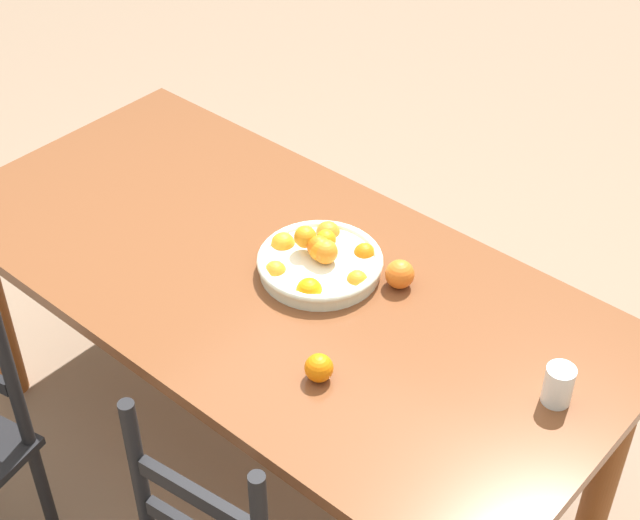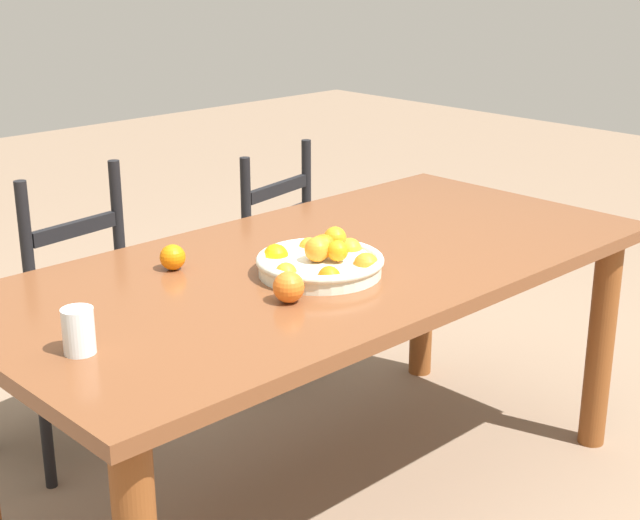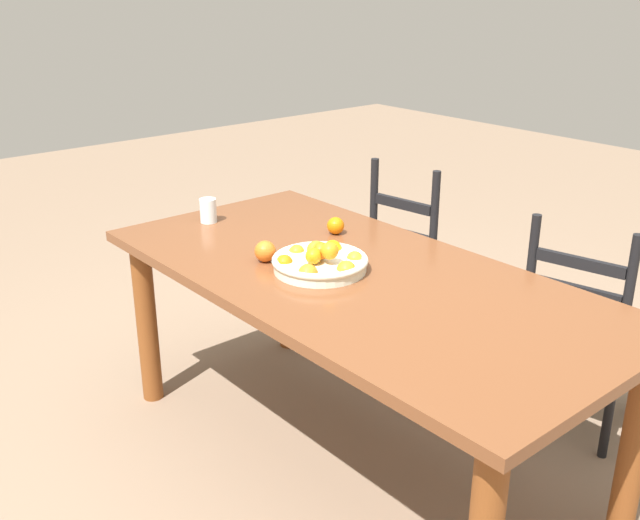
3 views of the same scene
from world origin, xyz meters
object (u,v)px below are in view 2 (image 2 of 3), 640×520
at_px(orange_loose_0, 289,287).
at_px(chair_by_cabinet, 59,330).
at_px(drinking_glass, 79,331).
at_px(dining_table, 325,295).
at_px(orange_loose_1, 173,257).
at_px(chair_near_window, 249,265).
at_px(fruit_bowl, 321,261).

bearing_deg(orange_loose_0, chair_by_cabinet, 97.43).
height_order(chair_by_cabinet, drinking_glass, chair_by_cabinet).
relative_size(dining_table, drinking_glass, 19.40).
distance_m(orange_loose_0, orange_loose_1, 0.40).
height_order(dining_table, chair_by_cabinet, chair_by_cabinet).
bearing_deg(orange_loose_1, dining_table, -31.52).
bearing_deg(chair_near_window, orange_loose_1, 27.30).
bearing_deg(orange_loose_1, drinking_glass, -146.18).
xyz_separation_m(chair_near_window, orange_loose_1, (-0.78, -0.63, 0.37)).
xyz_separation_m(dining_table, orange_loose_1, (-0.36, 0.22, 0.14)).
relative_size(chair_near_window, fruit_bowl, 2.68).
bearing_deg(drinking_glass, chair_by_cabinet, 65.41).
height_order(dining_table, drinking_glass, drinking_glass).
bearing_deg(fruit_bowl, chair_by_cabinet, 110.56).
relative_size(chair_by_cabinet, fruit_bowl, 2.87).
height_order(orange_loose_0, drinking_glass, drinking_glass).
distance_m(chair_by_cabinet, drinking_glass, 1.04).
height_order(chair_near_window, orange_loose_1, chair_near_window).
distance_m(dining_table, fruit_bowl, 0.19).
height_order(chair_near_window, orange_loose_0, chair_near_window).
relative_size(fruit_bowl, drinking_glass, 3.35).
bearing_deg(chair_near_window, drinking_glass, 25.43).
height_order(dining_table, chair_near_window, chair_near_window).
xyz_separation_m(dining_table, chair_by_cabinet, (-0.42, 0.79, -0.22)).
height_order(orange_loose_0, orange_loose_1, orange_loose_0).
height_order(chair_near_window, drinking_glass, chair_near_window).
bearing_deg(drinking_glass, orange_loose_0, -9.44).
xyz_separation_m(chair_near_window, orange_loose_0, (-0.71, -1.03, 0.37)).
bearing_deg(dining_table, orange_loose_1, 148.48).
xyz_separation_m(fruit_bowl, drinking_glass, (-0.73, -0.01, 0.02)).
relative_size(dining_table, orange_loose_0, 25.21).
height_order(chair_by_cabinet, orange_loose_1, chair_by_cabinet).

